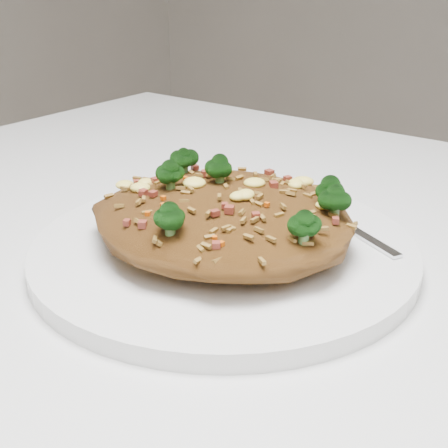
{
  "coord_description": "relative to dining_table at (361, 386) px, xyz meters",
  "views": [
    {
      "loc": [
        0.15,
        -0.38,
        0.97
      ],
      "look_at": [
        -0.11,
        -0.03,
        0.78
      ],
      "focal_mm": 50.0,
      "sensor_mm": 36.0,
      "label": 1
    }
  ],
  "objects": [
    {
      "name": "fork",
      "position": [
        -0.06,
        0.05,
        0.11
      ],
      "size": [
        0.15,
        0.09,
        0.0
      ],
      "rotation": [
        0.0,
        0.0,
        -0.47
      ],
      "color": "silver",
      "rests_on": "plate"
    },
    {
      "name": "plate",
      "position": [
        -0.11,
        -0.03,
        0.1
      ],
      "size": [
        0.3,
        0.3,
        0.01
      ],
      "primitive_type": "cylinder",
      "color": "white",
      "rests_on": "dining_table"
    },
    {
      "name": "fried_rice",
      "position": [
        -0.11,
        -0.03,
        0.13
      ],
      "size": [
        0.2,
        0.19,
        0.06
      ],
      "color": "brown",
      "rests_on": "plate"
    },
    {
      "name": "dining_table",
      "position": [
        0.0,
        0.0,
        0.0
      ],
      "size": [
        1.2,
        0.8,
        0.75
      ],
      "color": "silver",
      "rests_on": "ground"
    }
  ]
}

